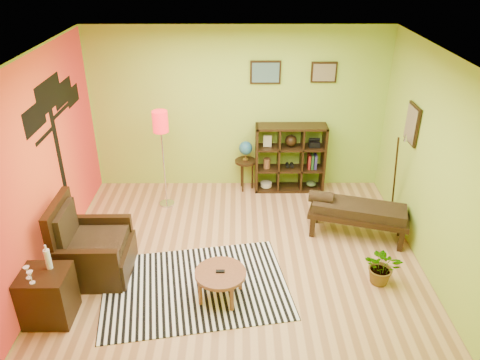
{
  "coord_description": "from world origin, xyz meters",
  "views": [
    {
      "loc": [
        -0.0,
        -5.31,
        3.99
      ],
      "look_at": [
        0.03,
        0.35,
        1.05
      ],
      "focal_mm": 35.0,
      "sensor_mm": 36.0,
      "label": 1
    }
  ],
  "objects_px": {
    "floor_lamp": "(161,130)",
    "potted_plant": "(382,270)",
    "cube_shelf": "(291,158)",
    "coffee_table": "(220,275)",
    "armchair": "(91,252)",
    "bench": "(356,211)",
    "side_cabinet": "(48,295)",
    "globe_table": "(246,154)"
  },
  "relations": [
    {
      "from": "armchair",
      "to": "cube_shelf",
      "type": "xyz_separation_m",
      "value": [
        2.85,
        2.33,
        0.27
      ]
    },
    {
      "from": "floor_lamp",
      "to": "globe_table",
      "type": "distance_m",
      "value": 1.58
    },
    {
      "from": "coffee_table",
      "to": "floor_lamp",
      "type": "relative_size",
      "value": 0.38
    },
    {
      "from": "bench",
      "to": "potted_plant",
      "type": "distance_m",
      "value": 1.12
    },
    {
      "from": "side_cabinet",
      "to": "globe_table",
      "type": "relative_size",
      "value": 1.06
    },
    {
      "from": "floor_lamp",
      "to": "potted_plant",
      "type": "xyz_separation_m",
      "value": [
        3.05,
        -2.02,
        -1.13
      ]
    },
    {
      "from": "potted_plant",
      "to": "armchair",
      "type": "bearing_deg",
      "value": 176.55
    },
    {
      "from": "bench",
      "to": "coffee_table",
      "type": "bearing_deg",
      "value": -145.2
    },
    {
      "from": "side_cabinet",
      "to": "cube_shelf",
      "type": "distance_m",
      "value": 4.45
    },
    {
      "from": "armchair",
      "to": "side_cabinet",
      "type": "xyz_separation_m",
      "value": [
        -0.26,
        -0.84,
        -0.0
      ]
    },
    {
      "from": "floor_lamp",
      "to": "armchair",
      "type": "bearing_deg",
      "value": -112.45
    },
    {
      "from": "armchair",
      "to": "cube_shelf",
      "type": "relative_size",
      "value": 0.9
    },
    {
      "from": "bench",
      "to": "floor_lamp",
      "type": "bearing_deg",
      "value": 162.37
    },
    {
      "from": "armchair",
      "to": "side_cabinet",
      "type": "height_order",
      "value": "armchair"
    },
    {
      "from": "cube_shelf",
      "to": "side_cabinet",
      "type": "bearing_deg",
      "value": -134.52
    },
    {
      "from": "globe_table",
      "to": "potted_plant",
      "type": "bearing_deg",
      "value": -56.2
    },
    {
      "from": "cube_shelf",
      "to": "bench",
      "type": "relative_size",
      "value": 0.79
    },
    {
      "from": "globe_table",
      "to": "potted_plant",
      "type": "distance_m",
      "value": 3.13
    },
    {
      "from": "side_cabinet",
      "to": "bench",
      "type": "distance_m",
      "value": 4.28
    },
    {
      "from": "side_cabinet",
      "to": "coffee_table",
      "type": "bearing_deg",
      "value": 9.75
    },
    {
      "from": "globe_table",
      "to": "bench",
      "type": "bearing_deg",
      "value": -42.79
    },
    {
      "from": "side_cabinet",
      "to": "cube_shelf",
      "type": "height_order",
      "value": "cube_shelf"
    },
    {
      "from": "coffee_table",
      "to": "potted_plant",
      "type": "relative_size",
      "value": 1.22
    },
    {
      "from": "cube_shelf",
      "to": "globe_table",
      "type": "bearing_deg",
      "value": 179.3
    },
    {
      "from": "side_cabinet",
      "to": "potted_plant",
      "type": "height_order",
      "value": "side_cabinet"
    },
    {
      "from": "potted_plant",
      "to": "coffee_table",
      "type": "bearing_deg",
      "value": -172.6
    },
    {
      "from": "coffee_table",
      "to": "potted_plant",
      "type": "xyz_separation_m",
      "value": [
        2.07,
        0.27,
        -0.13
      ]
    },
    {
      "from": "side_cabinet",
      "to": "floor_lamp",
      "type": "xyz_separation_m",
      "value": [
        1.0,
        2.63,
        1.0
      ]
    },
    {
      "from": "floor_lamp",
      "to": "bench",
      "type": "distance_m",
      "value": 3.2
    },
    {
      "from": "globe_table",
      "to": "potted_plant",
      "type": "xyz_separation_m",
      "value": [
        1.72,
        -2.57,
        -0.48
      ]
    },
    {
      "from": "armchair",
      "to": "cube_shelf",
      "type": "distance_m",
      "value": 3.69
    },
    {
      "from": "bench",
      "to": "potted_plant",
      "type": "relative_size",
      "value": 2.93
    },
    {
      "from": "coffee_table",
      "to": "bench",
      "type": "bearing_deg",
      "value": 34.8
    },
    {
      "from": "armchair",
      "to": "floor_lamp",
      "type": "distance_m",
      "value": 2.18
    },
    {
      "from": "armchair",
      "to": "cube_shelf",
      "type": "bearing_deg",
      "value": 39.26
    },
    {
      "from": "cube_shelf",
      "to": "potted_plant",
      "type": "bearing_deg",
      "value": -69.89
    },
    {
      "from": "floor_lamp",
      "to": "potted_plant",
      "type": "distance_m",
      "value": 3.83
    },
    {
      "from": "cube_shelf",
      "to": "potted_plant",
      "type": "distance_m",
      "value": 2.75
    },
    {
      "from": "coffee_table",
      "to": "globe_table",
      "type": "distance_m",
      "value": 2.88
    },
    {
      "from": "bench",
      "to": "potted_plant",
      "type": "height_order",
      "value": "bench"
    },
    {
      "from": "side_cabinet",
      "to": "floor_lamp",
      "type": "distance_m",
      "value": 2.99
    },
    {
      "from": "cube_shelf",
      "to": "bench",
      "type": "xyz_separation_m",
      "value": [
        0.82,
        -1.47,
        -0.18
      ]
    }
  ]
}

